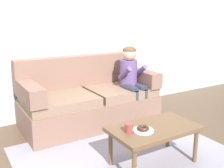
{
  "coord_description": "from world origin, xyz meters",
  "views": [
    {
      "loc": [
        -1.53,
        -2.48,
        1.51
      ],
      "look_at": [
        0.24,
        0.45,
        0.65
      ],
      "focal_mm": 42.72,
      "sensor_mm": 36.0,
      "label": 1
    }
  ],
  "objects": [
    {
      "name": "coffee_table",
      "position": [
        0.15,
        -0.54,
        0.37
      ],
      "size": [
        0.92,
        0.54,
        0.42
      ],
      "color": "brown",
      "rests_on": "ground"
    },
    {
      "name": "mug",
      "position": [
        -0.15,
        -0.51,
        0.47
      ],
      "size": [
        0.08,
        0.08,
        0.09
      ],
      "primitive_type": "cylinder",
      "color": "#993D38",
      "rests_on": "coffee_table"
    },
    {
      "name": "area_rug",
      "position": [
        0.0,
        -0.25,
        0.01
      ],
      "size": [
        2.29,
        1.76,
        0.01
      ],
      "primitive_type": "cube",
      "color": "#9993A3",
      "rests_on": "ground"
    },
    {
      "name": "couch",
      "position": [
        0.09,
        0.85,
        0.35
      ],
      "size": [
        1.91,
        0.9,
        0.96
      ],
      "color": "#846051",
      "rests_on": "ground"
    },
    {
      "name": "person_child",
      "position": [
        0.69,
        0.64,
        0.67
      ],
      "size": [
        0.34,
        0.58,
        1.1
      ],
      "color": "#664C84",
      "rests_on": "ground"
    },
    {
      "name": "wall_back",
      "position": [
        0.0,
        1.4,
        1.4
      ],
      "size": [
        8.0,
        0.1,
        2.8
      ],
      "primitive_type": "cube",
      "color": "silver",
      "rests_on": "ground"
    },
    {
      "name": "plate",
      "position": [
        -0.01,
        -0.56,
        0.43
      ],
      "size": [
        0.21,
        0.21,
        0.01
      ],
      "primitive_type": "cylinder",
      "color": "white",
      "rests_on": "coffee_table"
    },
    {
      "name": "ground",
      "position": [
        0.0,
        0.0,
        0.0
      ],
      "size": [
        10.0,
        10.0,
        0.0
      ],
      "primitive_type": "plane",
      "color": "brown"
    },
    {
      "name": "donut",
      "position": [
        -0.01,
        -0.56,
        0.45
      ],
      "size": [
        0.13,
        0.13,
        0.04
      ],
      "primitive_type": "torus",
      "rotation": [
        0.0,
        0.0,
        1.45
      ],
      "color": "#422619",
      "rests_on": "plate"
    }
  ]
}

